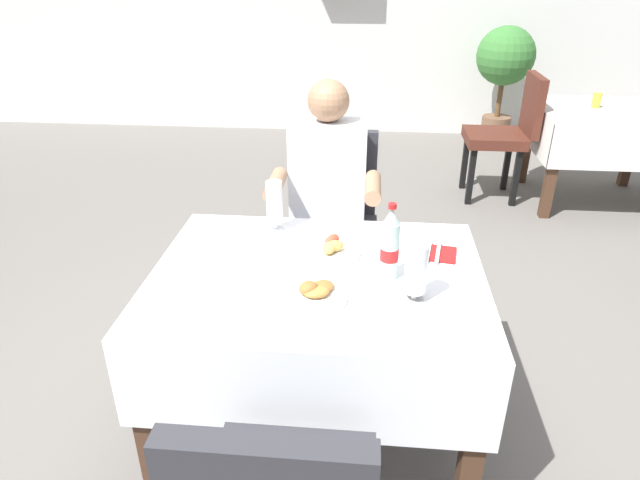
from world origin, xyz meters
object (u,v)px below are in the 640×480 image
Objects in this scene: potted_plant_corner at (504,66)px; background_dining_table at (601,132)px; beer_glass_left at (275,206)px; seated_diner_far at (327,199)px; plate_far_diner at (329,249)px; napkin_cutlery_set at (433,253)px; background_chair_left at (507,130)px; background_table_tumbler at (597,100)px; beer_glass_middle at (416,273)px; cola_bottle_primary at (390,246)px; main_dining_table at (318,311)px; chair_far_diner_seat at (334,219)px; plate_near_camera at (312,294)px.

background_dining_table is at bearing -71.29° from potted_plant_corner.
beer_glass_left reaches higher than background_dining_table.
seated_diner_far is 0.59m from plate_far_diner.
napkin_cutlery_set is 0.20× the size of background_chair_left.
background_table_tumbler reaches higher than background_dining_table.
beer_glass_middle is 0.72× the size of cola_bottle_primary.
beer_glass_left is at bearing 143.18° from cola_bottle_primary.
background_table_tumbler is (1.41, 2.44, 0.05)m from napkin_cutlery_set.
potted_plant_corner is at bearing 108.71° from background_dining_table.
background_dining_table is (1.49, 2.42, -0.18)m from napkin_cutlery_set.
background_dining_table is at bearing -0.00° from background_chair_left.
background_chair_left is at bearing 56.25° from seated_diner_far.
main_dining_table is at bearing -115.12° from background_chair_left.
seated_diner_far reaches higher than main_dining_table.
background_chair_left is at bearing 71.81° from napkin_cutlery_set.
potted_plant_corner is (0.22, 1.40, 0.24)m from background_chair_left.
chair_far_diner_seat reaches higher than plate_far_diner.
background_chair_left reaches higher than napkin_cutlery_set.
seated_diner_far reaches higher than beer_glass_middle.
napkin_cutlery_set is 2.85m from background_dining_table.
potted_plant_corner is at bearing 70.25° from main_dining_table.
chair_far_diner_seat is 4.96× the size of napkin_cutlery_set.
seated_diner_far is 0.72m from napkin_cutlery_set.
beer_glass_left is 1.92× the size of background_table_tumbler.
main_dining_table is at bearing -125.06° from background_table_tumbler.
plate_near_camera is at bearing -90.01° from chair_far_diner_seat.
chair_far_diner_seat is 1.09m from beer_glass_middle.
main_dining_table is at bearing -109.75° from potted_plant_corner.
background_chair_left is (1.22, 2.77, -0.20)m from plate_near_camera.
seated_diner_far is 0.46m from beer_glass_left.
potted_plant_corner is at bearing 65.52° from chair_far_diner_seat.
plate_far_diner is 3.06m from background_table_tumbler.
plate_near_camera is at bearing -67.69° from beer_glass_left.
potted_plant_corner is (1.64, 3.67, -0.04)m from beer_glass_left.
cola_bottle_primary is at bearing -73.67° from chair_far_diner_seat.
plate_far_diner is at bearing 79.30° from main_dining_table.
main_dining_table is 0.75m from seated_diner_far.
beer_glass_middle is 0.17× the size of potted_plant_corner.
beer_glass_middle reaches higher than plate_far_diner.
chair_far_diner_seat is at bearing 106.33° from cola_bottle_primary.
background_dining_table is at bearing 53.69° from main_dining_table.
plate_far_diner reaches higher than napkin_cutlery_set.
napkin_cutlery_set is at bearing -121.56° from background_dining_table.
chair_far_diner_seat is at bearing 68.04° from beer_glass_left.
plate_far_diner is (0.03, 0.32, 0.00)m from plate_near_camera.
background_table_tumbler is at bearing 1.54° from background_chair_left.
main_dining_table is 5.86× the size of beer_glass_middle.
plate_near_camera is at bearing -147.33° from cola_bottle_primary.
beer_glass_left is 3.12m from background_dining_table.
plate_far_diner is 2.74m from background_chair_left.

